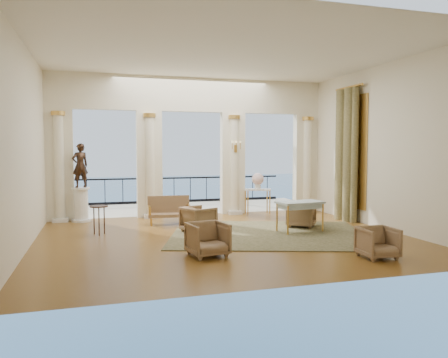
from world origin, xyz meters
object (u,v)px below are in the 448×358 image
object	(u,v)px
armchair_b	(378,241)
pedestal	(81,205)
armchair_c	(301,214)
side_table	(99,210)
armchair_a	(208,238)
settee	(169,210)
armchair_d	(198,218)
console_table	(258,193)
game_table	(300,205)
statue	(80,165)

from	to	relation	value
armchair_b	pedestal	bearing A→B (deg)	135.19
armchair_c	pedestal	distance (m)	6.54
armchair_c	side_table	size ratio (longest dim) A/B	1.01
armchair_a	settee	xyz separation A→B (m)	(-0.15, 4.06, 0.02)
armchair_d	pedestal	size ratio (longest dim) A/B	0.73
console_table	armchair_a	bearing A→B (deg)	-98.21
armchair_a	pedestal	world-z (taller)	pedestal
armchair_c	settee	size ratio (longest dim) A/B	0.60
armchair_c	game_table	bearing A→B (deg)	7.53
side_table	console_table	bearing A→B (deg)	23.79
game_table	pedestal	world-z (taller)	pedestal
statue	side_table	xyz separation A→B (m)	(0.51, -2.24, -1.06)
console_table	settee	bearing A→B (deg)	-137.91
armchair_c	statue	distance (m)	6.67
armchair_a	side_table	world-z (taller)	armchair_a
armchair_d	game_table	xyz separation A→B (m)	(2.59, -0.69, 0.35)
armchair_d	armchair_b	bearing A→B (deg)	-165.24
armchair_b	armchair_d	distance (m)	4.64
armchair_a	game_table	distance (m)	3.51
armchair_b	armchair_c	bearing A→B (deg)	90.86
armchair_b	pedestal	distance (m)	8.62
pedestal	statue	world-z (taller)	statue
armchair_d	pedestal	xyz separation A→B (m)	(-3.02, 2.65, 0.12)
armchair_b	statue	distance (m)	8.72
armchair_a	armchair_c	world-z (taller)	armchair_a
settee	game_table	xyz separation A→B (m)	(3.12, -2.23, 0.33)
settee	side_table	size ratio (longest dim) A/B	1.69
armchair_d	pedestal	world-z (taller)	pedestal
statue	pedestal	bearing A→B (deg)	112.61
armchair_c	settee	bearing A→B (deg)	-78.30
settee	side_table	xyz separation A→B (m)	(-1.98, -1.13, 0.24)
armchair_c	armchair_a	bearing A→B (deg)	-17.11
settee	game_table	bearing A→B (deg)	-31.80
armchair_c	statue	world-z (taller)	statue
console_table	pedestal	bearing A→B (deg)	-157.29
armchair_a	statue	xyz separation A→B (m)	(-2.63, 5.17, 1.32)
armchair_b	statue	world-z (taller)	statue
statue	side_table	distance (m)	2.53
armchair_b	armchair_a	bearing A→B (deg)	163.03
pedestal	armchair_b	bearing A→B (deg)	-46.98
armchair_b	statue	size ratio (longest dim) A/B	0.53
armchair_c	settee	world-z (taller)	settee
armchair_a	game_table	xyz separation A→B (m)	(2.98, 1.83, 0.35)
console_table	armchair_d	bearing A→B (deg)	-112.59
pedestal	game_table	bearing A→B (deg)	-30.77
armchair_d	settee	distance (m)	1.63
armchair_b	statue	xyz separation A→B (m)	(-5.88, 6.30, 1.35)
statue	side_table	world-z (taller)	statue
armchair_a	console_table	size ratio (longest dim) A/B	0.81
settee	console_table	size ratio (longest dim) A/B	1.33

